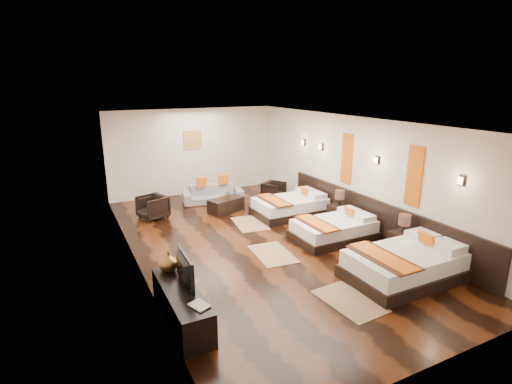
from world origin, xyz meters
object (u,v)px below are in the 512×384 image
coffee_table (226,205)px  bed_far (291,206)px  nightstand_b (339,212)px  bed_mid (335,229)px  figurine (168,261)px  armchair_left (153,207)px  armchair_right (274,191)px  bed_near (406,264)px  nightstand_a (402,241)px  tv (180,269)px  sofa (213,194)px  book (193,309)px  table_plant (229,194)px  tv_console (182,305)px

coffee_table → bed_far: bearing=-35.3°
nightstand_b → bed_mid: bearing=-133.1°
figurine → armchair_left: bearing=81.2°
figurine → armchair_right: 6.32m
bed_near → figurine: bearing=163.4°
nightstand_a → tv: 4.92m
sofa → bed_near: bearing=-65.1°
book → table_plant: 5.95m
book → armchair_right: bearing=51.9°
book → figurine: size_ratio=0.86×
book → coffee_table: book is taller
armchair_right → coffee_table: armchair_right is taller
bed_far → book: size_ratio=6.85×
book → sofa: 6.89m
bed_near → coffee_table: size_ratio=2.21×
coffee_table → tv: bearing=-120.2°
bed_far → armchair_right: bearing=78.6°
bed_near → sofa: (-1.52, 6.27, -0.02)m
bed_near → bed_mid: size_ratio=1.16×
tv → book: bearing=178.8°
tv_console → coffee_table: (2.68, 4.67, -0.08)m
bed_near → armchair_right: 5.67m
bed_mid → armchair_left: (-3.52, 3.43, 0.07)m
nightstand_b → coffee_table: bearing=135.2°
bed_mid → coffee_table: size_ratio=1.91×
bed_near → armchair_right: bed_near is taller
bed_far → nightstand_b: bearing=-57.5°
nightstand_b → coffee_table: size_ratio=0.92×
coffee_table → nightstand_a: bearing=-62.8°
armchair_left → bed_near: bearing=13.4°
coffee_table → book: bearing=-116.8°
nightstand_b → armchair_right: size_ratio=1.45×
bed_mid → bed_far: (0.00, 1.98, 0.01)m
figurine → table_plant: 4.82m
bed_far → tv: size_ratio=2.29×
bed_far → armchair_right: (0.30, 1.52, 0.03)m
nightstand_a → coffee_table: 4.97m
figurine → coffee_table: (2.68, 3.97, -0.52)m
armchair_left → armchair_right: armchair_left is taller
coffee_table → armchair_left: bearing=169.5°
bed_near → bed_mid: bearing=90.1°
tv_console → tv: tv is taller
nightstand_a → bed_mid: bearing=118.7°
nightstand_a → tv: (-4.89, -0.08, 0.48)m
book → armchair_right: (4.50, 5.73, -0.28)m
bed_mid → book: bearing=-152.0°
tv → table_plant: size_ratio=3.58×
bed_far → armchair_right: bed_far is taller
armchair_left → coffee_table: armchair_left is taller
nightstand_a → tv_console: bearing=-177.2°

